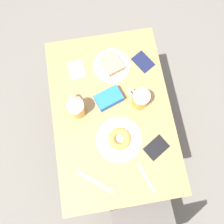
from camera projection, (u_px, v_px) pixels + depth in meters
ground_plane at (112, 132)px, 2.00m from camera, size 8.00×8.00×0.00m
table at (112, 116)px, 1.33m from camera, size 0.69×1.03×0.76m
plate_with_cake at (112, 65)px, 1.31m from camera, size 0.22×0.22×0.05m
plate_with_donut at (119, 139)px, 1.21m from camera, size 0.26×0.26×0.05m
beer_mug_left at (140, 99)px, 1.21m from camera, size 0.11×0.12×0.13m
beer_mug_center at (77, 108)px, 1.20m from camera, size 0.09×0.13×0.13m
napkin_folded at (77, 70)px, 1.32m from camera, size 0.10×0.12×0.00m
fork at (146, 178)px, 1.17m from camera, size 0.07×0.16×0.00m
knife at (95, 182)px, 1.17m from camera, size 0.18×0.15×0.00m
passport_near_edge at (143, 62)px, 1.33m from camera, size 0.14×0.15×0.01m
passport_far_edge at (156, 148)px, 1.21m from camera, size 0.15×0.14×0.01m
blue_pouch at (109, 98)px, 1.25m from camera, size 0.17×0.13×0.06m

